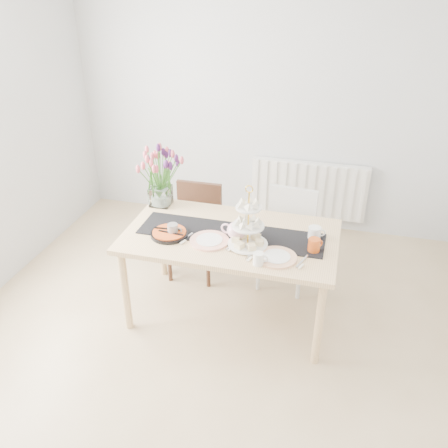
% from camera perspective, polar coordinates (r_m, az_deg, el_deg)
% --- Properties ---
extents(room_shell, '(4.50, 4.50, 4.50)m').
position_cam_1_polar(room_shell, '(2.83, -3.19, 2.75)').
color(room_shell, tan).
rests_on(room_shell, ground).
extents(radiator, '(1.20, 0.08, 0.60)m').
position_cam_1_polar(radiator, '(5.07, 10.13, 4.12)').
color(radiator, white).
rests_on(radiator, room_shell).
extents(dining_table, '(1.60, 0.90, 0.75)m').
position_cam_1_polar(dining_table, '(3.61, 0.81, -2.28)').
color(dining_table, tan).
rests_on(dining_table, ground).
extents(chair_brown, '(0.42, 0.42, 0.84)m').
position_cam_1_polar(chair_brown, '(4.28, -3.34, 0.14)').
color(chair_brown, '#341E13').
rests_on(chair_brown, ground).
extents(chair_white, '(0.46, 0.46, 0.86)m').
position_cam_1_polar(chair_white, '(4.17, 7.73, -0.78)').
color(chair_white, silver).
rests_on(chair_white, ground).
extents(table_runner, '(1.40, 0.35, 0.01)m').
position_cam_1_polar(table_runner, '(3.57, 0.82, -1.18)').
color(table_runner, black).
rests_on(table_runner, dining_table).
extents(tulip_vase, '(0.60, 0.60, 0.51)m').
position_cam_1_polar(tulip_vase, '(3.91, -7.86, 6.62)').
color(tulip_vase, silver).
rests_on(tulip_vase, dining_table).
extents(cake_stand, '(0.29, 0.29, 0.43)m').
position_cam_1_polar(cake_stand, '(3.38, 2.91, -0.84)').
color(cake_stand, gold).
rests_on(cake_stand, dining_table).
extents(teapot, '(0.25, 0.21, 0.15)m').
position_cam_1_polar(teapot, '(3.48, 1.56, -0.76)').
color(teapot, white).
rests_on(teapot, dining_table).
extents(cream_jug, '(0.11, 0.11, 0.09)m').
position_cam_1_polar(cream_jug, '(3.56, 10.83, -1.07)').
color(cream_jug, white).
rests_on(cream_jug, dining_table).
extents(tart_tin, '(0.28, 0.28, 0.03)m').
position_cam_1_polar(tart_tin, '(3.57, -6.59, -1.14)').
color(tart_tin, black).
rests_on(tart_tin, dining_table).
extents(mug_grey, '(0.08, 0.08, 0.09)m').
position_cam_1_polar(mug_grey, '(3.55, -6.18, -0.71)').
color(mug_grey, gray).
rests_on(mug_grey, dining_table).
extents(mug_white, '(0.09, 0.09, 0.09)m').
position_cam_1_polar(mug_white, '(3.22, 4.16, -4.20)').
color(mug_white, white).
rests_on(mug_white, dining_table).
extents(mug_orange, '(0.12, 0.12, 0.10)m').
position_cam_1_polar(mug_orange, '(3.40, 10.77, -2.54)').
color(mug_orange, '#CA4D16').
rests_on(mug_orange, dining_table).
extents(plate_left, '(0.37, 0.37, 0.02)m').
position_cam_1_polar(plate_left, '(3.48, -1.77, -2.01)').
color(plate_left, white).
rests_on(plate_left, dining_table).
extents(plate_right, '(0.36, 0.36, 0.01)m').
position_cam_1_polar(plate_right, '(3.31, 6.35, -4.00)').
color(plate_right, white).
rests_on(plate_right, dining_table).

